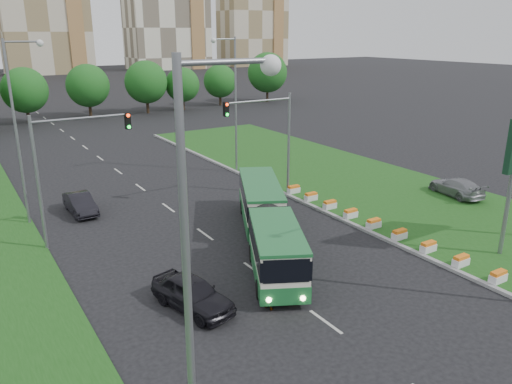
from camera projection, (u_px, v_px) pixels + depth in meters
ground at (299, 258)px, 28.65m from camera, size 360.00×360.00×0.00m
grass_median at (366, 186)px, 41.68m from camera, size 14.00×60.00×0.15m
median_kerb at (299, 200)px, 38.14m from camera, size 0.30×60.00×0.18m
lane_markings at (132, 182)px, 43.24m from camera, size 0.20×100.00×0.01m
flower_planters at (374, 223)px, 32.56m from camera, size 1.10×18.10×0.60m
traffic_mast_median at (272, 130)px, 37.50m from camera, size 5.76×0.32×8.00m
traffic_mast_left at (65, 158)px, 29.00m from camera, size 5.76×0.32×8.00m
street_lamps at (175, 132)px, 33.35m from camera, size 36.00×60.00×12.00m
tree_line at (137, 86)px, 76.66m from camera, size 120.00×8.00×9.00m
midrise_east at (252, 11)px, 189.07m from camera, size 24.00×14.00×40.00m
articulated_bus at (262, 222)px, 29.75m from camera, size 2.39×15.32×2.52m
car_left_near at (192, 293)px, 23.17m from camera, size 2.93×4.88×1.56m
car_left_far at (80, 204)px, 35.51m from camera, size 1.61×4.36×1.42m
car_median at (456, 187)px, 38.93m from camera, size 2.76×5.06×1.39m
pedestrian at (269, 291)px, 23.11m from camera, size 0.62×0.77×1.82m
shopping_trolley at (292, 297)px, 23.79m from camera, size 0.36×0.38×0.62m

